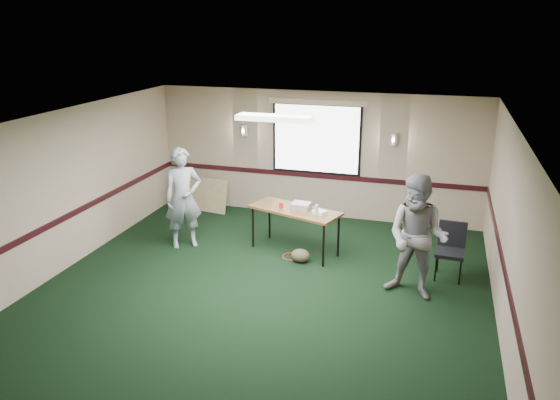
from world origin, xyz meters
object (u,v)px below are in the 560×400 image
(projector, at_px, (301,206))
(person_left, at_px, (183,198))
(folding_table, at_px, (295,212))
(person_right, at_px, (417,238))
(conference_chair, at_px, (451,246))

(projector, relative_size, person_left, 0.18)
(folding_table, height_order, projector, projector)
(projector, xyz_separation_m, person_left, (-2.16, -0.38, 0.06))
(person_right, bearing_deg, conference_chair, 73.85)
(folding_table, bearing_deg, projector, 43.78)
(projector, distance_m, person_right, 2.41)
(projector, xyz_separation_m, person_right, (2.11, -1.16, 0.09))
(person_left, bearing_deg, projector, -26.53)
(folding_table, height_order, person_right, person_right)
(person_left, distance_m, person_right, 4.34)
(projector, relative_size, conference_chair, 0.36)
(person_left, height_order, person_right, person_right)
(projector, height_order, person_left, person_left)
(folding_table, bearing_deg, person_left, -152.83)
(conference_chair, bearing_deg, person_right, -117.13)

